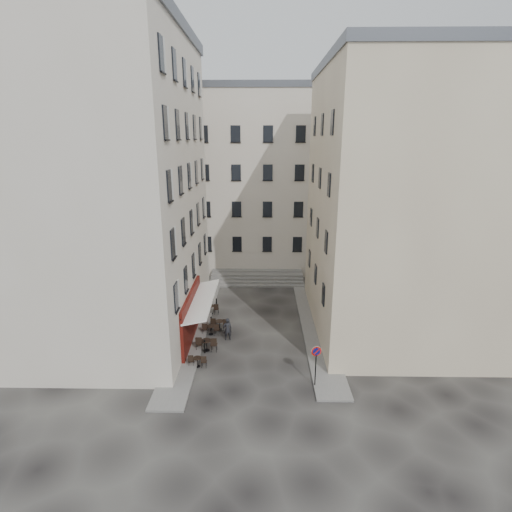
{
  "coord_description": "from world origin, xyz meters",
  "views": [
    {
      "loc": [
        0.53,
        -24.4,
        13.69
      ],
      "look_at": [
        0.05,
        4.0,
        5.23
      ],
      "focal_mm": 28.0,
      "sensor_mm": 36.0,
      "label": 1
    }
  ],
  "objects_px": {
    "bistro_table_a": "(198,361)",
    "pedestrian": "(227,329)",
    "no_parking_sign": "(316,359)",
    "bistro_table_b": "(207,344)"
  },
  "relations": [
    {
      "from": "bistro_table_a",
      "to": "pedestrian",
      "type": "bearing_deg",
      "value": 66.15
    },
    {
      "from": "bistro_table_a",
      "to": "bistro_table_b",
      "type": "bearing_deg",
      "value": 81.3
    },
    {
      "from": "bistro_table_a",
      "to": "bistro_table_b",
      "type": "height_order",
      "value": "bistro_table_b"
    },
    {
      "from": "pedestrian",
      "to": "bistro_table_b",
      "type": "bearing_deg",
      "value": 37.3
    },
    {
      "from": "bistro_table_a",
      "to": "pedestrian",
      "type": "relative_size",
      "value": 0.7
    },
    {
      "from": "bistro_table_a",
      "to": "pedestrian",
      "type": "height_order",
      "value": "pedestrian"
    },
    {
      "from": "no_parking_sign",
      "to": "pedestrian",
      "type": "height_order",
      "value": "no_parking_sign"
    },
    {
      "from": "no_parking_sign",
      "to": "bistro_table_a",
      "type": "relative_size",
      "value": 2.23
    },
    {
      "from": "no_parking_sign",
      "to": "bistro_table_b",
      "type": "xyz_separation_m",
      "value": [
        -6.72,
        3.89,
        -1.3
      ]
    },
    {
      "from": "bistro_table_a",
      "to": "pedestrian",
      "type": "xyz_separation_m",
      "value": [
        1.56,
        3.53,
        0.41
      ]
    }
  ]
}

